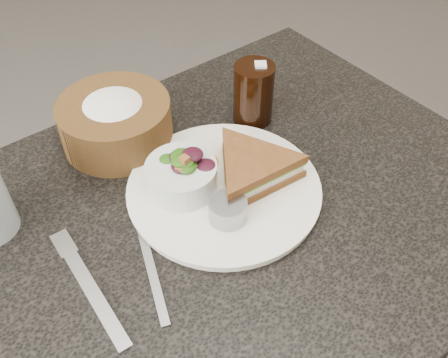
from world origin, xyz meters
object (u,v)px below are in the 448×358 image
at_px(sandwich, 253,168).
at_px(cola_glass, 253,91).
at_px(dining_table, 209,336).
at_px(bread_basket, 115,116).
at_px(salad_bowl, 181,172).
at_px(dinner_plate, 224,189).
at_px(dressing_ramekin, 228,210).

height_order(sandwich, cola_glass, cola_glass).
distance_m(dining_table, bread_basket, 0.49).
height_order(dining_table, cola_glass, cola_glass).
distance_m(salad_bowl, bread_basket, 0.18).
xyz_separation_m(dinner_plate, dressing_ramekin, (-0.03, -0.05, 0.02)).
relative_size(dinner_plate, bread_basket, 1.58).
bearing_deg(sandwich, dining_table, -168.30).
distance_m(sandwich, dressing_ramekin, 0.09).
height_order(salad_bowl, dressing_ramekin, salad_bowl).
distance_m(dressing_ramekin, bread_basket, 0.27).
height_order(dinner_plate, dressing_ramekin, dressing_ramekin).
distance_m(salad_bowl, dressing_ramekin, 0.10).
relative_size(dinner_plate, cola_glass, 2.44).
bearing_deg(salad_bowl, dinner_plate, -36.97).
bearing_deg(sandwich, dinner_plate, 167.46).
xyz_separation_m(bread_basket, cola_glass, (0.23, -0.10, 0.01)).
height_order(dressing_ramekin, cola_glass, cola_glass).
relative_size(salad_bowl, dressing_ramekin, 1.94).
bearing_deg(bread_basket, dining_table, -87.34).
bearing_deg(dressing_ramekin, cola_glass, 41.75).
height_order(dining_table, dinner_plate, dinner_plate).
bearing_deg(dinner_plate, dining_table, -155.28).
height_order(bread_basket, cola_glass, cola_glass).
distance_m(dinner_plate, sandwich, 0.06).
bearing_deg(dining_table, bread_basket, 92.66).
height_order(sandwich, dressing_ramekin, sandwich).
bearing_deg(salad_bowl, cola_glass, 20.23).
bearing_deg(dressing_ramekin, dinner_plate, 57.22).
bearing_deg(bread_basket, dressing_ramekin, -82.52).
bearing_deg(salad_bowl, bread_basket, 95.70).
bearing_deg(dinner_plate, sandwich, -17.23).
xyz_separation_m(dining_table, sandwich, (0.10, 0.01, 0.41)).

